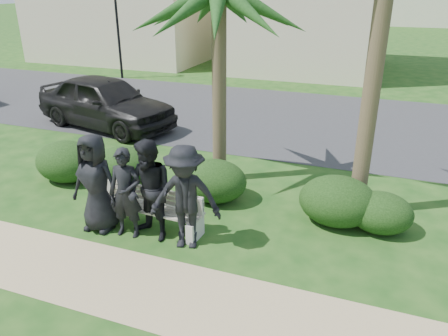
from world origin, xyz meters
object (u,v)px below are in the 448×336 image
(park_bench, at_px, (149,211))
(man_b, at_px, (126,193))
(man_a, at_px, (96,183))
(man_d, at_px, (185,198))
(man_c, at_px, (150,191))
(street_lamp, at_px, (117,15))
(car_a, at_px, (105,102))

(park_bench, xyz_separation_m, man_b, (-0.24, -0.38, 0.52))
(man_a, distance_m, man_d, 1.81)
(man_b, xyz_separation_m, man_c, (0.46, 0.08, 0.09))
(man_c, bearing_deg, man_a, -158.34)
(park_bench, distance_m, man_c, 0.71)
(man_b, bearing_deg, street_lamp, 115.29)
(man_c, bearing_deg, man_d, 15.36)
(street_lamp, height_order, man_d, street_lamp)
(street_lamp, relative_size, man_b, 2.51)
(park_bench, bearing_deg, man_a, -154.66)
(man_b, relative_size, car_a, 0.35)
(man_a, distance_m, man_b, 0.64)
(park_bench, height_order, man_a, man_a)
(car_a, bearing_deg, man_b, -129.53)
(man_b, bearing_deg, man_d, -6.09)
(man_a, bearing_deg, man_b, -1.20)
(man_c, distance_m, car_a, 7.19)
(man_c, bearing_deg, man_b, -152.22)
(man_c, bearing_deg, car_a, 149.30)
(park_bench, relative_size, car_a, 0.44)
(street_lamp, distance_m, man_d, 15.74)
(man_a, xyz_separation_m, man_c, (1.10, 0.06, -0.00))
(man_c, bearing_deg, park_bench, 145.38)
(park_bench, xyz_separation_m, car_a, (-4.48, 5.14, 0.50))
(man_a, bearing_deg, park_bench, 22.52)
(man_c, bearing_deg, street_lamp, 143.27)
(street_lamp, xyz_separation_m, man_b, (8.19, -12.52, -2.09))
(park_bench, bearing_deg, street_lamp, 127.66)
(man_b, distance_m, man_c, 0.48)
(car_a, bearing_deg, man_c, -126.24)
(car_a, bearing_deg, street_lamp, 42.34)
(park_bench, relative_size, man_c, 1.14)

